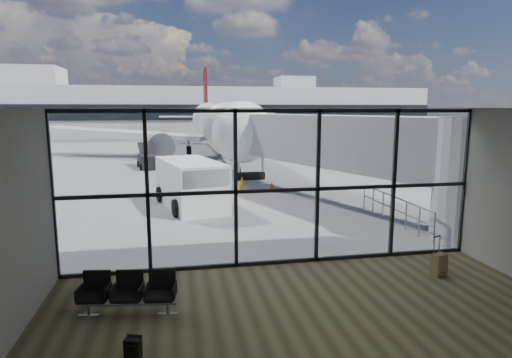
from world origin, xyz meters
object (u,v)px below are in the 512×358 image
object	(u,v)px
seating_row	(129,290)
airliner	(217,124)
backpack	(133,349)
belt_loader	(149,160)
suitcase	(439,265)
service_van	(191,184)

from	to	relation	value
seating_row	airliner	size ratio (longest dim) A/B	0.05
seating_row	backpack	bearing A→B (deg)	-74.48
seating_row	airliner	bearing A→B (deg)	89.19
seating_row	belt_loader	size ratio (longest dim) A/B	0.51
airliner	backpack	bearing A→B (deg)	-97.83
suitcase	airliner	world-z (taller)	airliner
suitcase	service_van	xyz separation A→B (m)	(-6.25, 9.65, 0.78)
airliner	service_van	xyz separation A→B (m)	(-3.55, -23.37, -1.91)
seating_row	service_van	world-z (taller)	service_van
seating_row	suitcase	world-z (taller)	suitcase
belt_loader	backpack	bearing A→B (deg)	-97.42
airliner	service_van	bearing A→B (deg)	-98.28
seating_row	belt_loader	distance (m)	24.30
airliner	belt_loader	bearing A→B (deg)	-123.32
service_van	backpack	bearing A→B (deg)	-110.97
airliner	service_van	size ratio (longest dim) A/B	7.22
seating_row	suitcase	bearing A→B (deg)	12.45
seating_row	belt_loader	xyz separation A→B (m)	(-0.86, 24.29, 0.09)
backpack	suitcase	xyz separation A→B (m)	(7.81, 2.49, 0.12)
airliner	belt_loader	size ratio (longest dim) A/B	9.28
airliner	belt_loader	xyz separation A→B (m)	(-6.22, -9.33, -2.41)
backpack	airliner	size ratio (longest dim) A/B	0.01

